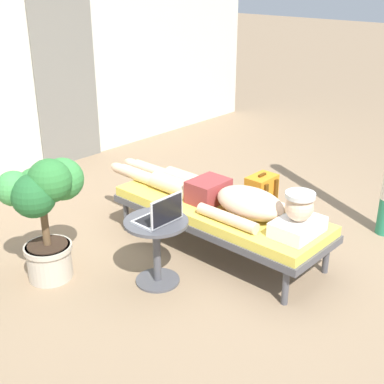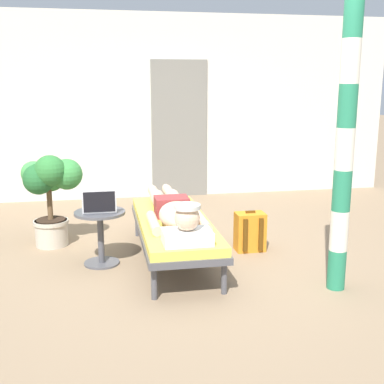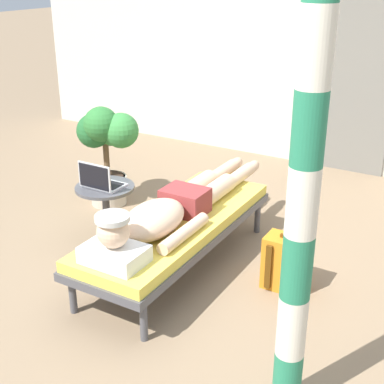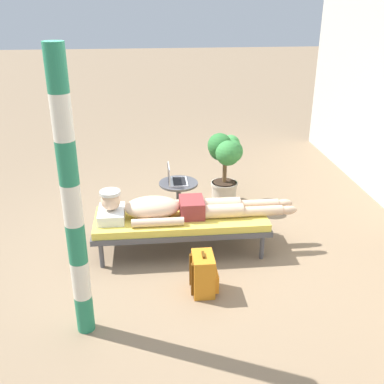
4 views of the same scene
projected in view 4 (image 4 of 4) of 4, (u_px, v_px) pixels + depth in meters
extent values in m
plane|color=#8C7256|center=(169.00, 254.00, 5.07)|extent=(40.00, 40.00, 0.00)
cylinder|color=#4C4C51|center=(250.00, 222.00, 5.46)|extent=(0.05, 0.05, 0.28)
cylinder|color=#4C4C51|center=(262.00, 247.00, 4.93)|extent=(0.05, 0.05, 0.28)
cylinder|color=#4C4C51|center=(106.00, 229.00, 5.30)|extent=(0.05, 0.05, 0.28)
cylinder|color=#4C4C51|center=(102.00, 255.00, 4.77)|extent=(0.05, 0.05, 0.28)
cube|color=#4C4C51|center=(181.00, 224.00, 5.05)|extent=(0.68, 1.92, 0.06)
cube|color=#E5CC4C|center=(181.00, 219.00, 5.02)|extent=(0.65, 1.88, 0.08)
cube|color=white|center=(112.00, 214.00, 4.91)|extent=(0.40, 0.28, 0.11)
sphere|color=beige|center=(111.00, 201.00, 4.85)|extent=(0.21, 0.21, 0.21)
cylinder|color=silver|center=(110.00, 193.00, 4.81)|extent=(0.22, 0.22, 0.03)
ellipsoid|color=beige|center=(152.00, 207.00, 4.93)|extent=(0.35, 0.60, 0.23)
cylinder|color=beige|center=(157.00, 204.00, 5.16)|extent=(0.09, 0.55, 0.09)
cylinder|color=beige|center=(158.00, 222.00, 4.76)|extent=(0.09, 0.55, 0.09)
cube|color=maroon|center=(192.00, 207.00, 4.97)|extent=(0.33, 0.26, 0.19)
cylinder|color=beige|center=(221.00, 204.00, 5.09)|extent=(0.15, 0.42, 0.15)
cylinder|color=beige|center=(259.00, 204.00, 5.14)|extent=(0.11, 0.44, 0.11)
ellipsoid|color=beige|center=(284.00, 204.00, 5.17)|extent=(0.09, 0.20, 0.10)
cylinder|color=beige|center=(224.00, 211.00, 4.94)|extent=(0.15, 0.42, 0.15)
cylinder|color=beige|center=(262.00, 211.00, 4.98)|extent=(0.11, 0.44, 0.11)
ellipsoid|color=beige|center=(288.00, 210.00, 5.01)|extent=(0.09, 0.20, 0.10)
cylinder|color=#4C4C51|center=(179.00, 220.00, 5.81)|extent=(0.34, 0.34, 0.02)
cylinder|color=#4C4C51|center=(179.00, 202.00, 5.71)|extent=(0.06, 0.06, 0.48)
cylinder|color=#4C4C51|center=(179.00, 183.00, 5.60)|extent=(0.48, 0.48, 0.02)
cube|color=silver|center=(178.00, 182.00, 5.60)|extent=(0.31, 0.22, 0.02)
cube|color=black|center=(179.00, 181.00, 5.59)|extent=(0.27, 0.15, 0.00)
cube|color=silver|center=(169.00, 174.00, 5.54)|extent=(0.31, 0.01, 0.21)
cube|color=black|center=(168.00, 174.00, 5.54)|extent=(0.29, 0.00, 0.19)
cube|color=orange|center=(203.00, 274.00, 4.36)|extent=(0.30, 0.20, 0.40)
cube|color=orange|center=(215.00, 279.00, 4.40)|extent=(0.23, 0.04, 0.18)
cube|color=#56330C|center=(191.00, 270.00, 4.42)|extent=(0.04, 0.02, 0.34)
cube|color=#56330C|center=(192.00, 279.00, 4.27)|extent=(0.04, 0.02, 0.34)
cube|color=#56330C|center=(203.00, 255.00, 4.27)|extent=(0.10, 0.02, 0.02)
cylinder|color=#BFB29E|center=(224.00, 192.00, 6.29)|extent=(0.34, 0.34, 0.28)
cylinder|color=#BFB29E|center=(224.00, 184.00, 6.24)|extent=(0.37, 0.37, 0.04)
cylinder|color=#332319|center=(224.00, 182.00, 6.23)|extent=(0.31, 0.31, 0.01)
cylinder|color=brown|center=(225.00, 170.00, 6.15)|extent=(0.06, 0.06, 0.38)
sphere|color=#38843D|center=(228.00, 153.00, 5.86)|extent=(0.33, 0.33, 0.33)
sphere|color=#38843D|center=(231.00, 151.00, 6.04)|extent=(0.31, 0.31, 0.31)
sphere|color=#429347|center=(231.00, 144.00, 6.18)|extent=(0.26, 0.26, 0.26)
sphere|color=#23602D|center=(221.00, 149.00, 6.12)|extent=(0.32, 0.32, 0.32)
sphere|color=#2D7233|center=(220.00, 145.00, 5.97)|extent=(0.32, 0.32, 0.32)
cylinder|color=#267F59|center=(85.00, 313.00, 3.88)|extent=(0.15, 0.15, 0.34)
cylinder|color=silver|center=(81.00, 279.00, 3.74)|extent=(0.15, 0.15, 0.34)
cylinder|color=#267F59|center=(77.00, 243.00, 3.60)|extent=(0.15, 0.15, 0.34)
cylinder|color=silver|center=(72.00, 205.00, 3.47)|extent=(0.15, 0.15, 0.34)
cylinder|color=#267F59|center=(67.00, 163.00, 3.33)|extent=(0.15, 0.15, 0.34)
cylinder|color=silver|center=(62.00, 117.00, 3.19)|extent=(0.15, 0.15, 0.34)
cylinder|color=#267F59|center=(56.00, 67.00, 3.05)|extent=(0.15, 0.15, 0.34)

